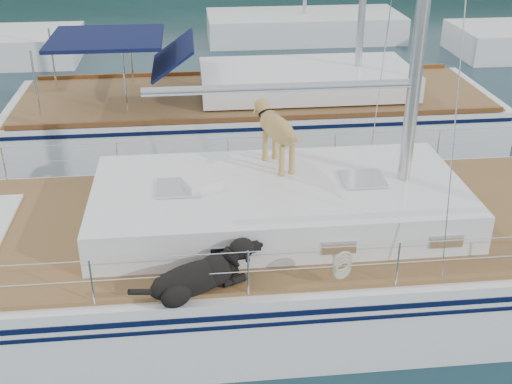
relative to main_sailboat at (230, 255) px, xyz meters
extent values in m
plane|color=black|center=(-0.09, 0.00, -0.68)|extent=(120.00, 120.00, 0.00)
cube|color=white|center=(-0.09, 0.00, -0.18)|extent=(12.00, 3.80, 1.40)
cube|color=brown|center=(-0.09, 0.00, 0.55)|extent=(11.52, 3.50, 0.06)
cube|color=white|center=(0.71, 0.00, 0.86)|extent=(5.20, 2.50, 0.55)
cylinder|color=silver|center=(0.71, 0.00, 2.53)|extent=(3.60, 0.12, 0.12)
cylinder|color=silver|center=(-0.09, -1.74, 1.14)|extent=(10.56, 0.01, 0.01)
cylinder|color=silver|center=(-0.09, 1.75, 1.14)|extent=(10.56, 0.01, 0.01)
cube|color=blue|center=(0.07, 1.38, 0.61)|extent=(0.65, 0.51, 0.04)
cube|color=white|center=(-0.37, 0.04, 1.20)|extent=(0.61, 0.56, 0.12)
torus|color=beige|center=(1.23, -1.76, 0.94)|extent=(0.36, 0.22, 0.35)
cube|color=white|center=(0.99, 6.10, -0.23)|extent=(11.00, 3.50, 1.30)
cube|color=brown|center=(0.99, 6.10, 0.42)|extent=(10.56, 3.29, 0.06)
cube|color=white|center=(2.19, 6.10, 0.77)|extent=(4.80, 2.30, 0.55)
cube|color=#0F1A41|center=(-2.21, 6.10, 1.82)|extent=(2.40, 2.30, 0.08)
cube|color=white|center=(3.91, 16.00, -0.28)|extent=(7.20, 3.00, 1.10)
camera|label=1|loc=(-0.47, -7.99, 5.08)|focal=45.00mm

